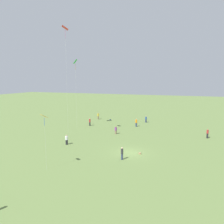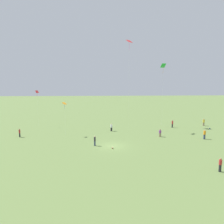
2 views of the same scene
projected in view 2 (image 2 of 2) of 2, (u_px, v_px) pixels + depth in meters
The scene contains 15 objects.
ground_plane at pixel (113, 146), 37.98m from camera, with size 240.00×240.00×0.00m, color olive.
person_0 at pixel (220, 165), 27.27m from camera, with size 0.53×0.53×1.80m.
person_1 at pixel (205, 134), 42.27m from camera, with size 0.47×0.47×1.87m.
person_4 at pixel (160, 133), 44.08m from camera, with size 0.66×0.66×1.56m.
person_5 at pixel (111, 127), 48.96m from camera, with size 0.63×0.63×1.68m.
person_6 at pixel (20, 133), 43.73m from camera, with size 0.40×0.40×1.73m.
person_8 at pixel (204, 122), 54.56m from camera, with size 0.57×0.57×1.77m.
person_10 at pixel (95, 141), 38.00m from camera, with size 0.45×0.45×1.78m.
person_11 at pixel (172, 124), 52.57m from camera, with size 0.44×0.44×1.85m.
kite_0 at pixel (65, 105), 44.50m from camera, with size 1.01×1.04×6.85m.
kite_1 at pixel (37, 93), 53.92m from camera, with size 0.84×0.91×8.80m.
kite_2 at pixel (129, 45), 48.64m from camera, with size 1.61×1.58×20.27m.
kite_3 at pixel (163, 67), 52.82m from camera, with size 1.40×1.13×15.31m.
picnic_bag_0 at pixel (210, 129), 51.08m from camera, with size 0.36×0.38×0.21m.
picnic_bag_1 at pixel (112, 148), 36.48m from camera, with size 0.27×0.36×0.24m.
Camera 2 is at (1.99, 36.64, 11.44)m, focal length 35.00 mm.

